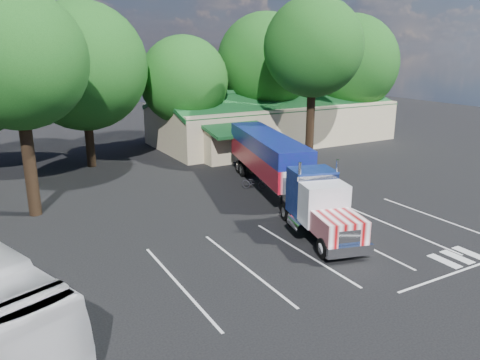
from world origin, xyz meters
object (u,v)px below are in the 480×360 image
bicycle (254,183)px  silver_sedan (239,148)px  semi_truck (279,165)px  woman (294,191)px

bicycle → silver_sedan: size_ratio=0.47×
silver_sedan → bicycle: bearing=164.3°
semi_truck → bicycle: 2.89m
semi_truck → bicycle: bearing=117.0°
woman → bicycle: 4.06m
woman → silver_sedan: 14.54m
woman → bicycle: (-0.46, 4.02, -0.40)m
semi_truck → bicycle: (-0.48, 2.27, -1.73)m
bicycle → silver_sedan: 10.91m
woman → silver_sedan: woman is taller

